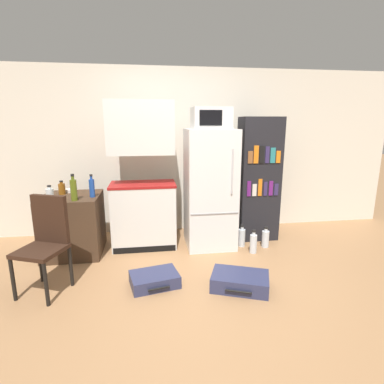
{
  "coord_description": "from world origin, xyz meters",
  "views": [
    {
      "loc": [
        -0.49,
        -2.57,
        1.66
      ],
      "look_at": [
        0.01,
        0.85,
        0.85
      ],
      "focal_mm": 28.0,
      "sensor_mm": 36.0,
      "label": 1
    }
  ],
  "objects_px": {
    "bottle_amber_beer": "(62,189)",
    "bottle_olive_oil": "(74,189)",
    "microwave": "(211,118)",
    "water_bottle_back": "(265,238)",
    "chair": "(46,237)",
    "water_bottle_front": "(253,243)",
    "side_table": "(73,225)",
    "bowl": "(71,190)",
    "bookshelf": "(258,180)",
    "suitcase_small_flat": "(240,281)",
    "bottle_blue_soda": "(92,188)",
    "kitchen_hutch": "(143,182)",
    "bottle_clear_short": "(50,194)",
    "suitcase_large_flat": "(154,279)",
    "water_bottle_middle": "(242,237)",
    "refrigerator": "(210,189)"
  },
  "relations": [
    {
      "from": "bowl",
      "to": "suitcase_large_flat",
      "type": "relative_size",
      "value": 0.27
    },
    {
      "from": "microwave",
      "to": "suitcase_small_flat",
      "type": "distance_m",
      "value": 2.02
    },
    {
      "from": "refrigerator",
      "to": "kitchen_hutch",
      "type": "bearing_deg",
      "value": 174.98
    },
    {
      "from": "bottle_clear_short",
      "to": "suitcase_large_flat",
      "type": "xyz_separation_m",
      "value": [
        1.17,
        -0.73,
        -0.78
      ]
    },
    {
      "from": "bottle_amber_beer",
      "to": "refrigerator",
      "type": "bearing_deg",
      "value": -2.01
    },
    {
      "from": "bottle_amber_beer",
      "to": "bottle_blue_soda",
      "type": "distance_m",
      "value": 0.46
    },
    {
      "from": "bottle_clear_short",
      "to": "water_bottle_middle",
      "type": "relative_size",
      "value": 0.61
    },
    {
      "from": "kitchen_hutch",
      "to": "bottle_olive_oil",
      "type": "height_order",
      "value": "kitchen_hutch"
    },
    {
      "from": "bottle_amber_beer",
      "to": "bowl",
      "type": "bearing_deg",
      "value": 56.41
    },
    {
      "from": "bottle_amber_beer",
      "to": "bottle_olive_oil",
      "type": "distance_m",
      "value": 0.42
    },
    {
      "from": "water_bottle_back",
      "to": "bottle_olive_oil",
      "type": "bearing_deg",
      "value": -178.47
    },
    {
      "from": "bookshelf",
      "to": "water_bottle_middle",
      "type": "bearing_deg",
      "value": -136.41
    },
    {
      "from": "suitcase_small_flat",
      "to": "bookshelf",
      "type": "bearing_deg",
      "value": 85.05
    },
    {
      "from": "bottle_blue_soda",
      "to": "water_bottle_middle",
      "type": "relative_size",
      "value": 0.92
    },
    {
      "from": "chair",
      "to": "water_bottle_front",
      "type": "xyz_separation_m",
      "value": [
        2.34,
        0.52,
        -0.43
      ]
    },
    {
      "from": "refrigerator",
      "to": "bottle_blue_soda",
      "type": "bearing_deg",
      "value": -174.95
    },
    {
      "from": "bottle_blue_soda",
      "to": "chair",
      "type": "relative_size",
      "value": 0.29
    },
    {
      "from": "bottle_clear_short",
      "to": "bottle_amber_beer",
      "type": "xyz_separation_m",
      "value": [
        0.05,
        0.33,
        -0.0
      ]
    },
    {
      "from": "side_table",
      "to": "water_bottle_middle",
      "type": "height_order",
      "value": "side_table"
    },
    {
      "from": "bookshelf",
      "to": "water_bottle_front",
      "type": "bearing_deg",
      "value": -113.32
    },
    {
      "from": "kitchen_hutch",
      "to": "bottle_amber_beer",
      "type": "height_order",
      "value": "kitchen_hutch"
    },
    {
      "from": "microwave",
      "to": "chair",
      "type": "distance_m",
      "value": 2.34
    },
    {
      "from": "bottle_clear_short",
      "to": "suitcase_small_flat",
      "type": "bearing_deg",
      "value": -24.2
    },
    {
      "from": "kitchen_hutch",
      "to": "suitcase_small_flat",
      "type": "xyz_separation_m",
      "value": [
        0.97,
        -1.25,
        -0.82
      ]
    },
    {
      "from": "bottle_olive_oil",
      "to": "refrigerator",
      "type": "bearing_deg",
      "value": 9.47
    },
    {
      "from": "refrigerator",
      "to": "water_bottle_middle",
      "type": "relative_size",
      "value": 5.15
    },
    {
      "from": "suitcase_large_flat",
      "to": "water_bottle_back",
      "type": "distance_m",
      "value": 1.71
    },
    {
      "from": "refrigerator",
      "to": "bottle_olive_oil",
      "type": "height_order",
      "value": "refrigerator"
    },
    {
      "from": "bottle_amber_beer",
      "to": "microwave",
      "type": "bearing_deg",
      "value": -2.06
    },
    {
      "from": "refrigerator",
      "to": "water_bottle_back",
      "type": "height_order",
      "value": "refrigerator"
    },
    {
      "from": "kitchen_hutch",
      "to": "suitcase_large_flat",
      "type": "bearing_deg",
      "value": -84.29
    },
    {
      "from": "bookshelf",
      "to": "water_bottle_back",
      "type": "height_order",
      "value": "bookshelf"
    },
    {
      "from": "side_table",
      "to": "bowl",
      "type": "relative_size",
      "value": 5.18
    },
    {
      "from": "microwave",
      "to": "bookshelf",
      "type": "bearing_deg",
      "value": 11.46
    },
    {
      "from": "bottle_blue_soda",
      "to": "suitcase_small_flat",
      "type": "xyz_separation_m",
      "value": [
        1.58,
        -1.04,
        -0.81
      ]
    },
    {
      "from": "refrigerator",
      "to": "bottle_amber_beer",
      "type": "height_order",
      "value": "refrigerator"
    },
    {
      "from": "bottle_olive_oil",
      "to": "chair",
      "type": "distance_m",
      "value": 0.71
    },
    {
      "from": "bottle_amber_beer",
      "to": "suitcase_small_flat",
      "type": "height_order",
      "value": "bottle_amber_beer"
    },
    {
      "from": "bottle_blue_soda",
      "to": "suitcase_large_flat",
      "type": "xyz_separation_m",
      "value": [
        0.72,
        -0.86,
        -0.82
      ]
    },
    {
      "from": "suitcase_large_flat",
      "to": "bookshelf",
      "type": "bearing_deg",
      "value": 25.12
    },
    {
      "from": "microwave",
      "to": "water_bottle_back",
      "type": "height_order",
      "value": "microwave"
    },
    {
      "from": "bottle_amber_beer",
      "to": "bottle_clear_short",
      "type": "bearing_deg",
      "value": -98.08
    },
    {
      "from": "bottle_clear_short",
      "to": "suitcase_small_flat",
      "type": "relative_size",
      "value": 0.28
    },
    {
      "from": "side_table",
      "to": "kitchen_hutch",
      "type": "bearing_deg",
      "value": 6.77
    },
    {
      "from": "kitchen_hutch",
      "to": "bottle_clear_short",
      "type": "height_order",
      "value": "kitchen_hutch"
    },
    {
      "from": "bookshelf",
      "to": "suitcase_small_flat",
      "type": "height_order",
      "value": "bookshelf"
    },
    {
      "from": "bottle_blue_soda",
      "to": "kitchen_hutch",
      "type": "bearing_deg",
      "value": 19.04
    },
    {
      "from": "side_table",
      "to": "bookshelf",
      "type": "height_order",
      "value": "bookshelf"
    },
    {
      "from": "bottle_clear_short",
      "to": "bottle_blue_soda",
      "type": "relative_size",
      "value": 0.66
    },
    {
      "from": "bottle_clear_short",
      "to": "suitcase_small_flat",
      "type": "xyz_separation_m",
      "value": [
        2.04,
        -0.92,
        -0.77
      ]
    }
  ]
}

